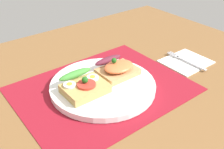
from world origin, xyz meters
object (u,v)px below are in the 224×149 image
Objects in this scene: sandwich_egg_tomato at (83,86)px; fork at (185,60)px; sandwich_salmon at (117,68)px; napkin at (186,61)px; plate at (103,86)px.

sandwich_egg_tomato reaches higher than fork.
sandwich_salmon is 24.01cm from napkin.
napkin is (34.68, -4.09, -3.11)cm from sandwich_egg_tomato.
napkin is at bearing -6.72° from sandwich_egg_tomato.
fork is (28.53, -3.77, -0.33)cm from plate.
sandwich_egg_tomato is 1.01× the size of sandwich_salmon.
sandwich_egg_tomato is 0.76× the size of napkin.
fork is at bearing -12.97° from sandwich_salmon.
napkin is at bearing -13.18° from sandwich_salmon.
plate is 1.92× the size of fork.
napkin is (23.16, -5.42, -3.34)cm from sandwich_salmon.
sandwich_egg_tomato is 0.73× the size of fork.
plate is 28.78cm from fork.
plate is at bearing 172.21° from napkin.
plate is 29.20cm from napkin.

